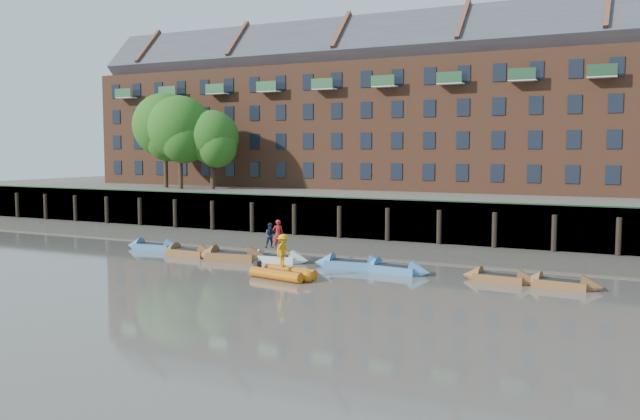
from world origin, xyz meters
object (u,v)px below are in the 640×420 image
Objects in this scene: rowboat_1 at (189,253)px; rowboat_6 at (500,278)px; rowboat_2 at (233,256)px; rowboat_7 at (561,284)px; rowboat_0 at (154,247)px; rowboat_5 at (395,269)px; rowboat_4 at (351,264)px; rowboat_3 at (276,259)px; person_rib_crew at (283,251)px; person_rower_b at (271,235)px; rib_tender at (285,273)px; person_rower_a at (278,234)px.

rowboat_6 is (20.17, 0.17, -0.02)m from rowboat_1.
rowboat_2 is 1.25× the size of rowboat_7.
rowboat_0 is 18.20m from rowboat_5.
rowboat_4 reaches higher than rowboat_0.
rowboat_2 reaches higher than rowboat_5.
person_rib_crew is (2.95, -4.37, 1.29)m from rowboat_3.
rib_tender is at bearing -87.67° from person_rower_b.
rowboat_1 is (3.88, -1.14, 0.00)m from rowboat_0.
rowboat_4 is (7.87, 0.68, -0.02)m from rowboat_2.
rowboat_1 is 10.33m from rib_tender.
person_rower_b is (-3.61, 4.58, 1.35)m from rib_tender.
rowboat_6 is 2.27× the size of person_rower_a.
rowboat_5 is 5.88m from rowboat_6.
rowboat_5 is 7.92m from person_rower_a.
rowboat_3 is at bearing 4.49° from rowboat_2.
person_rower_a is at bearing -175.11° from rowboat_5.
person_rower_b is at bearing 159.87° from rowboat_3.
rowboat_2 is 3.36m from person_rower_a.
person_rower_a is at bearing 37.48° from person_rib_crew.
rowboat_4 is 5.07m from person_rib_crew.
rowboat_0 is at bearing 166.10° from rowboat_1.
rowboat_2 is at bearing 161.82° from person_rower_b.
person_rower_b is (-8.38, 0.39, 1.41)m from rowboat_5.
rowboat_3 is at bearing -10.75° from rowboat_0.
person_rower_a is (0.13, -0.02, 1.54)m from rowboat_3.
rowboat_6 is at bearing -6.53° from rowboat_2.
rowboat_4 is 4.90m from rib_tender.
rowboat_5 is 1.05× the size of rowboat_6.
person_rower_b is (-17.37, 0.55, 1.42)m from rowboat_7.
rowboat_1 reaches higher than rowboat_6.
rowboat_3 is 1.05× the size of rowboat_6.
rib_tender is at bearing -158.81° from rowboat_7.
rowboat_0 is 1.15× the size of rib_tender.
rowboat_5 is at bearing 147.52° from person_rower_a.
rowboat_7 is (8.98, -0.16, -0.01)m from rowboat_5.
rowboat_7 is at bearing -69.57° from person_rib_crew.
rowboat_3 is 1.54m from person_rower_a.
rowboat_3 is (6.39, 0.42, -0.01)m from rowboat_1.
rowboat_0 is at bearing 171.44° from rowboat_3.
rowboat_1 is at bearing -27.18° from person_rower_a.
rowboat_1 is 1.08× the size of rowboat_7.
person_rower_b is (9.79, -0.58, 1.41)m from rowboat_0.
rowboat_5 reaches higher than rib_tender.
rowboat_1 is 6.10m from person_rower_b.
rowboat_7 is (23.27, 0.01, -0.02)m from rowboat_1.
rowboat_6 is 2.31× the size of person_rib_crew.
rowboat_3 is 0.92× the size of rowboat_4.
rowboat_4 is 2.86m from rowboat_5.
person_rower_a is at bearing 3.64° from rowboat_2.
rowboat_1 is 6.40m from rowboat_3.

